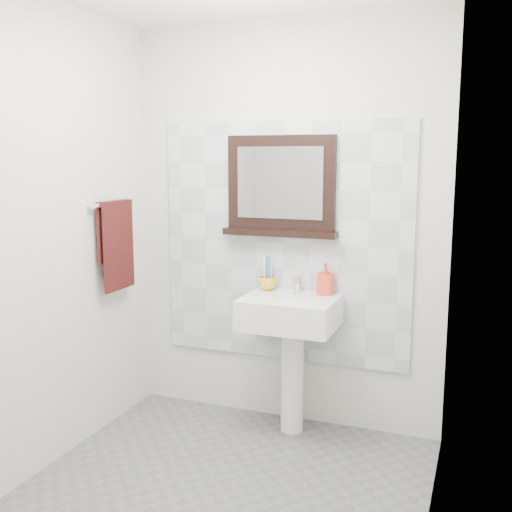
{
  "coord_description": "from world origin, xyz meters",
  "views": [
    {
      "loc": [
        1.17,
        -2.43,
        1.67
      ],
      "look_at": [
        0.02,
        0.55,
        1.15
      ],
      "focal_mm": 42.0,
      "sensor_mm": 36.0,
      "label": 1
    }
  ],
  "objects_px": {
    "soap_dispenser": "(326,279)",
    "hand_towel": "(116,238)",
    "framed_mirror": "(281,188)",
    "toothbrush_cup": "(267,284)",
    "pedestal_sink": "(290,327)"
  },
  "relations": [
    {
      "from": "framed_mirror",
      "to": "hand_towel",
      "type": "bearing_deg",
      "value": -156.74
    },
    {
      "from": "toothbrush_cup",
      "to": "hand_towel",
      "type": "height_order",
      "value": "hand_towel"
    },
    {
      "from": "pedestal_sink",
      "to": "framed_mirror",
      "type": "height_order",
      "value": "framed_mirror"
    },
    {
      "from": "pedestal_sink",
      "to": "hand_towel",
      "type": "relative_size",
      "value": 1.75
    },
    {
      "from": "framed_mirror",
      "to": "hand_towel",
      "type": "xyz_separation_m",
      "value": [
        -0.93,
        -0.4,
        -0.3
      ]
    },
    {
      "from": "soap_dispenser",
      "to": "hand_towel",
      "type": "relative_size",
      "value": 0.35
    },
    {
      "from": "pedestal_sink",
      "to": "toothbrush_cup",
      "type": "bearing_deg",
      "value": 147.16
    },
    {
      "from": "framed_mirror",
      "to": "hand_towel",
      "type": "height_order",
      "value": "framed_mirror"
    },
    {
      "from": "pedestal_sink",
      "to": "soap_dispenser",
      "type": "bearing_deg",
      "value": 38.96
    },
    {
      "from": "framed_mirror",
      "to": "soap_dispenser",
      "type": "bearing_deg",
      "value": -8.56
    },
    {
      "from": "framed_mirror",
      "to": "hand_towel",
      "type": "distance_m",
      "value": 1.06
    },
    {
      "from": "toothbrush_cup",
      "to": "hand_towel",
      "type": "bearing_deg",
      "value": -158.7
    },
    {
      "from": "pedestal_sink",
      "to": "framed_mirror",
      "type": "xyz_separation_m",
      "value": [
        -0.13,
        0.19,
        0.81
      ]
    },
    {
      "from": "hand_towel",
      "to": "framed_mirror",
      "type": "bearing_deg",
      "value": 23.26
    },
    {
      "from": "pedestal_sink",
      "to": "framed_mirror",
      "type": "relative_size",
      "value": 1.33
    }
  ]
}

